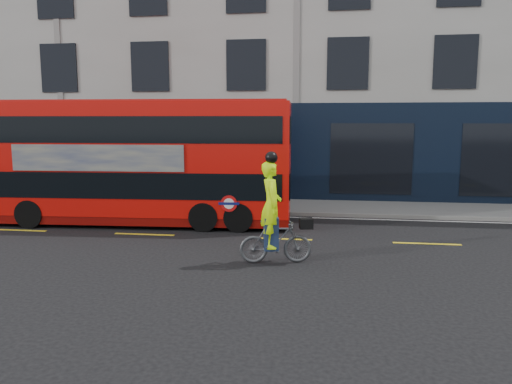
# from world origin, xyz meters

# --- Properties ---
(ground) EXTENTS (120.00, 120.00, 0.00)m
(ground) POSITION_xyz_m (0.00, 0.00, 0.00)
(ground) COLOR black
(ground) RESTS_ON ground
(pavement) EXTENTS (60.00, 3.00, 0.12)m
(pavement) POSITION_xyz_m (0.00, 6.50, 0.06)
(pavement) COLOR slate
(pavement) RESTS_ON ground
(kerb) EXTENTS (60.00, 0.12, 0.13)m
(kerb) POSITION_xyz_m (0.00, 5.00, 0.07)
(kerb) COLOR gray
(kerb) RESTS_ON ground
(building_terrace) EXTENTS (50.00, 10.07, 15.00)m
(building_terrace) POSITION_xyz_m (0.00, 12.94, 7.49)
(building_terrace) COLOR #B5B2AB
(building_terrace) RESTS_ON ground
(road_edge_line) EXTENTS (58.00, 0.10, 0.01)m
(road_edge_line) POSITION_xyz_m (0.00, 4.70, 0.00)
(road_edge_line) COLOR silver
(road_edge_line) RESTS_ON ground
(lane_dashes) EXTENTS (58.00, 0.12, 0.01)m
(lane_dashes) POSITION_xyz_m (0.00, 1.50, 0.00)
(lane_dashes) COLOR yellow
(lane_dashes) RESTS_ON ground
(bus) EXTENTS (9.88, 2.72, 3.94)m
(bus) POSITION_xyz_m (-4.69, 3.04, 2.02)
(bus) COLOR red
(bus) RESTS_ON ground
(cyclist) EXTENTS (1.75, 0.83, 2.62)m
(cyclist) POSITION_xyz_m (0.06, -0.88, 0.92)
(cyclist) COLOR #4E5154
(cyclist) RESTS_ON ground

